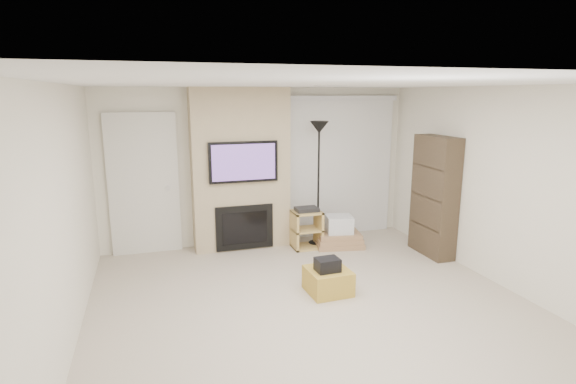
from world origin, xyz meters
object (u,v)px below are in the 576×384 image
object	(u,v)px
floor_lamp	(319,148)
av_stand	(307,227)
ottoman	(328,281)
bookshelf	(434,196)
box_stack	(339,234)

from	to	relation	value
floor_lamp	av_stand	xyz separation A→B (m)	(-0.23, -0.10, -1.22)
ottoman	bookshelf	world-z (taller)	bookshelf
floor_lamp	box_stack	distance (m)	1.42
av_stand	bookshelf	bearing A→B (deg)	-25.58
ottoman	floor_lamp	distance (m)	2.30
floor_lamp	bookshelf	world-z (taller)	floor_lamp
ottoman	box_stack	bearing A→B (deg)	62.09
ottoman	floor_lamp	xyz separation A→B (m)	(0.53, 1.73, 1.42)
floor_lamp	box_stack	bearing A→B (deg)	-28.71
floor_lamp	bookshelf	size ratio (longest dim) A/B	1.11
bookshelf	ottoman	bearing A→B (deg)	-158.35
ottoman	box_stack	xyz separation A→B (m)	(0.83, 1.57, 0.04)
box_stack	ottoman	bearing A→B (deg)	-117.91
bookshelf	floor_lamp	bearing A→B (deg)	148.43
bookshelf	av_stand	bearing A→B (deg)	154.42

